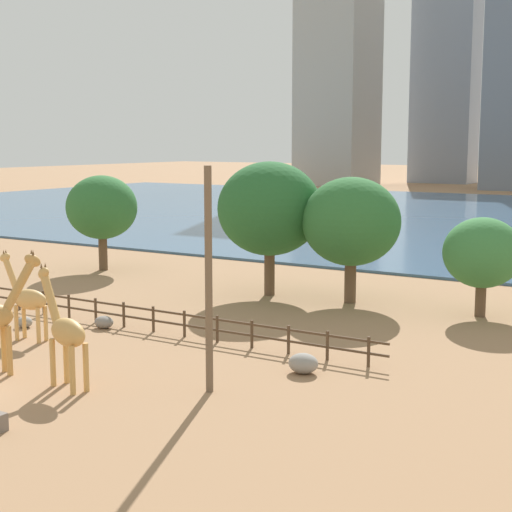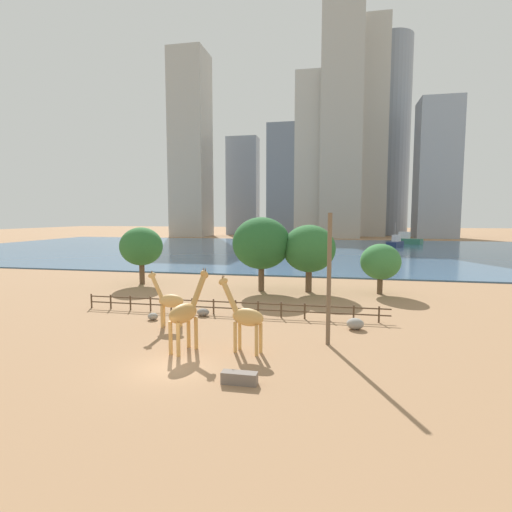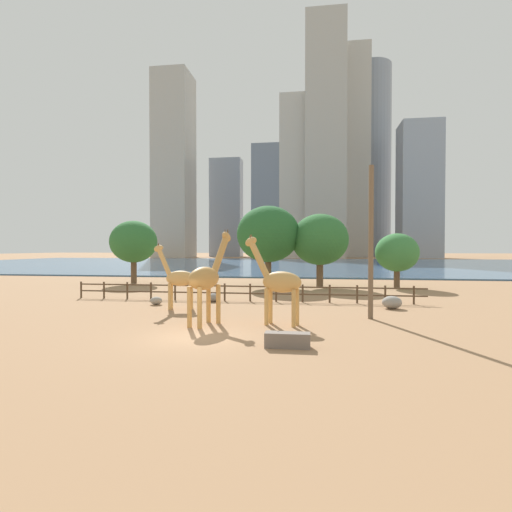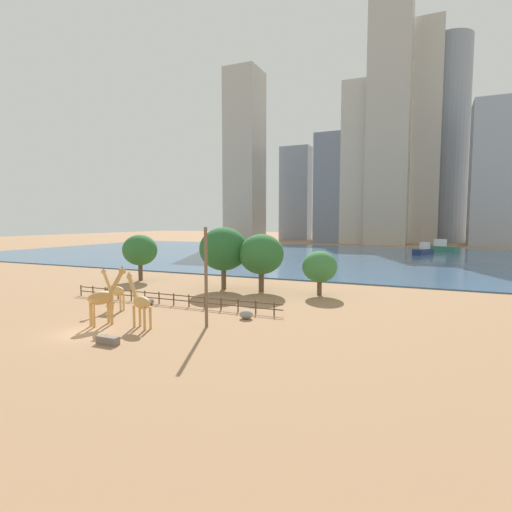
% 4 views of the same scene
% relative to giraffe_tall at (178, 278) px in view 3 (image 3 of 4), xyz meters
% --- Properties ---
extents(ground_plane, '(400.00, 400.00, 0.00)m').
position_rel_giraffe_tall_xyz_m(ground_plane, '(3.46, 72.43, -2.01)').
color(ground_plane, '#9E7551').
extents(harbor_water, '(180.00, 86.00, 0.20)m').
position_rel_giraffe_tall_xyz_m(harbor_water, '(3.46, 69.43, -1.91)').
color(harbor_water, '#3D6084').
rests_on(harbor_water, ground).
extents(giraffe_tall, '(2.76, 0.97, 4.30)m').
position_rel_giraffe_tall_xyz_m(giraffe_tall, '(0.00, 0.00, 0.00)').
color(giraffe_tall, tan).
rests_on(giraffe_tall, ground).
extents(giraffe_companion, '(3.21, 1.37, 4.71)m').
position_rel_giraffe_tall_xyz_m(giraffe_companion, '(6.86, -4.29, 0.21)').
color(giraffe_companion, tan).
rests_on(giraffe_companion, ground).
extents(giraffe_young, '(1.90, 3.59, 5.02)m').
position_rel_giraffe_tall_xyz_m(giraffe_young, '(3.20, -4.77, 0.40)').
color(giraffe_young, '#C18C47').
rests_on(giraffe_young, ground).
extents(utility_pole, '(0.28, 0.28, 8.54)m').
position_rel_giraffe_tall_xyz_m(utility_pole, '(11.79, -1.79, 2.26)').
color(utility_pole, brown).
rests_on(utility_pole, ground).
extents(boulder_near_fence, '(0.83, 0.75, 0.57)m').
position_rel_giraffe_tall_xyz_m(boulder_near_fence, '(-2.19, 1.68, -1.73)').
color(boulder_near_fence, gray).
rests_on(boulder_near_fence, ground).
extents(boulder_by_pole, '(1.25, 1.10, 0.83)m').
position_rel_giraffe_tall_xyz_m(boulder_by_pole, '(13.69, 2.18, -1.60)').
color(boulder_by_pole, gray).
rests_on(boulder_by_pole, ground).
extents(boulder_small, '(1.03, 0.84, 0.63)m').
position_rel_giraffe_tall_xyz_m(boulder_small, '(1.36, 3.70, -1.70)').
color(boulder_small, gray).
rests_on(boulder_small, ground).
extents(feeding_trough, '(1.80, 0.60, 0.60)m').
position_rel_giraffe_tall_xyz_m(feeding_trough, '(7.62, -8.88, -1.71)').
color(feeding_trough, '#72665B').
rests_on(feeding_trough, ground).
extents(enclosure_fence, '(26.12, 0.14, 1.30)m').
position_rel_giraffe_tall_xyz_m(enclosure_fence, '(3.26, 4.43, -1.26)').
color(enclosure_fence, '#4C3826').
rests_on(enclosure_fence, ground).
extents(tree_left_large, '(4.22, 4.22, 5.40)m').
position_rel_giraffe_tall_xyz_m(tree_left_large, '(16.83, 16.51, 1.46)').
color(tree_left_large, brown).
rests_on(tree_left_large, ground).
extents(tree_center_broad, '(5.17, 5.17, 6.97)m').
position_rel_giraffe_tall_xyz_m(tree_center_broad, '(-11.20, 17.26, 2.61)').
color(tree_center_broad, brown).
rests_on(tree_center_broad, ground).
extents(tree_right_tall, '(5.74, 5.74, 7.39)m').
position_rel_giraffe_tall_xyz_m(tree_right_tall, '(9.25, 16.15, 2.77)').
color(tree_right_tall, brown).
rests_on(tree_right_tall, ground).
extents(tree_left_small, '(6.36, 6.36, 8.22)m').
position_rel_giraffe_tall_xyz_m(tree_left_small, '(4.06, 15.60, 3.32)').
color(tree_left_small, brown).
rests_on(tree_left_small, ground).
extents(boat_ferry, '(8.39, 6.42, 3.52)m').
position_rel_giraffe_tall_xyz_m(boat_ferry, '(32.15, 95.23, -0.62)').
color(boat_ferry, '#337259').
rests_on(boat_ferry, harbor_water).
extents(boat_sailboat, '(5.25, 7.58, 6.44)m').
position_rel_giraffe_tall_xyz_m(boat_sailboat, '(27.29, 82.86, -0.74)').
color(boat_sailboat, navy).
rests_on(boat_sailboat, harbor_water).
extents(skyline_tower_needle, '(14.80, 13.75, 51.45)m').
position_rel_giraffe_tall_xyz_m(skyline_tower_needle, '(48.50, 135.94, 23.71)').
color(skyline_tower_needle, '#939EAD').
rests_on(skyline_tower_needle, ground).
extents(skyline_block_central, '(15.97, 14.97, 43.88)m').
position_rel_giraffe_tall_xyz_m(skyline_block_central, '(-7.23, 133.84, 19.93)').
color(skyline_block_central, slate).
rests_on(skyline_block_central, ground).
extents(skyline_tower_glass, '(14.04, 15.50, 73.80)m').
position_rel_giraffe_tall_xyz_m(skyline_tower_glass, '(-47.30, 130.36, 34.89)').
color(skyline_tower_glass, '#ADA89E').
rests_on(skyline_tower_glass, ground).
extents(skyline_block_left, '(15.10, 13.95, 91.61)m').
position_rel_giraffe_tall_xyz_m(skyline_block_left, '(12.83, 130.25, 43.79)').
color(skyline_block_left, '#ADA89E').
rests_on(skyline_block_left, ground).
extents(skyline_block_right, '(17.21, 17.21, 83.86)m').
position_rel_giraffe_tall_xyz_m(skyline_block_right, '(33.48, 157.81, 39.92)').
color(skyline_block_right, gray).
rests_on(skyline_block_right, ground).
extents(skyline_tower_short, '(13.86, 12.95, 86.57)m').
position_rel_giraffe_tall_xyz_m(skyline_tower_short, '(24.18, 146.07, 41.27)').
color(skyline_tower_short, '#B7B2A8').
rests_on(skyline_tower_short, ground).
extents(skyline_block_wide, '(13.79, 8.19, 43.19)m').
position_rel_giraffe_tall_xyz_m(skyline_block_wide, '(-30.00, 149.46, 19.59)').
color(skyline_block_wide, gray).
rests_on(skyline_block_wide, ground).
extents(skyline_tower_far, '(12.59, 12.36, 62.41)m').
position_rel_giraffe_tall_xyz_m(skyline_tower_far, '(1.89, 132.42, 29.19)').
color(skyline_tower_far, '#B7B2A8').
rests_on(skyline_tower_far, ground).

